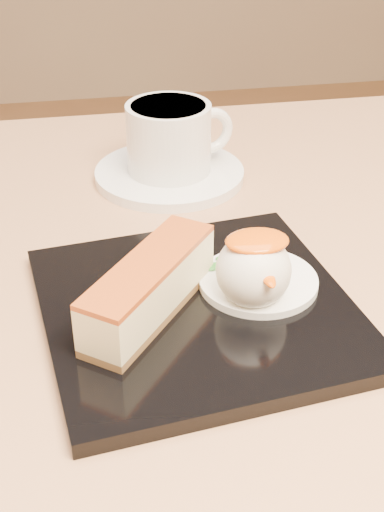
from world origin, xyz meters
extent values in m
cube|color=brown|center=(0.00, 0.00, 0.70)|extent=(0.80, 0.80, 0.04)
cube|color=black|center=(0.03, -0.03, 0.73)|extent=(0.25, 0.25, 0.01)
cube|color=brown|center=(0.00, -0.03, 0.74)|extent=(0.11, 0.13, 0.01)
cube|color=#F3E59E|center=(0.00, -0.03, 0.75)|extent=(0.11, 0.13, 0.03)
cube|color=#8C350F|center=(0.00, -0.03, 0.77)|extent=(0.11, 0.13, 0.00)
cylinder|color=white|center=(0.08, -0.01, 0.73)|extent=(0.09, 0.09, 0.01)
sphere|color=white|center=(0.07, -0.03, 0.76)|extent=(0.05, 0.05, 0.05)
ellipsoid|color=#ED5807|center=(0.08, -0.03, 0.78)|extent=(0.05, 0.03, 0.01)
ellipsoid|color=#368B2D|center=(0.05, 0.01, 0.74)|extent=(0.02, 0.02, 0.00)
ellipsoid|color=#368B2D|center=(0.06, 0.02, 0.74)|extent=(0.02, 0.02, 0.00)
ellipsoid|color=#368B2D|center=(0.04, 0.02, 0.74)|extent=(0.01, 0.02, 0.00)
cylinder|color=white|center=(0.05, 0.21, 0.72)|extent=(0.15, 0.15, 0.01)
cylinder|color=white|center=(0.05, 0.21, 0.76)|extent=(0.08, 0.08, 0.07)
cylinder|color=black|center=(0.05, 0.21, 0.80)|extent=(0.07, 0.07, 0.00)
torus|color=white|center=(0.09, 0.22, 0.76)|extent=(0.05, 0.02, 0.05)
camera|label=1|loc=(-0.05, -0.44, 1.04)|focal=50.00mm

